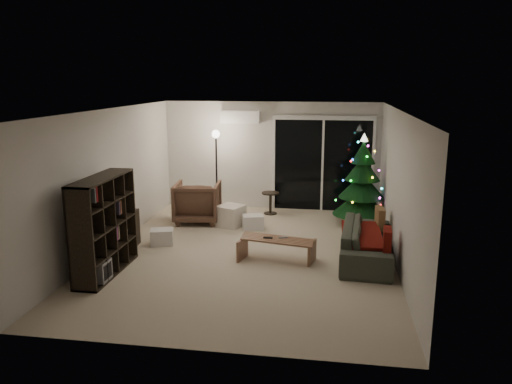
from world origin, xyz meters
TOP-DOWN VIEW (x-y plane):
  - room at (0.46, 1.49)m, footprint 6.50×7.51m
  - bookshelf at (-2.25, -1.21)m, footprint 0.67×1.60m
  - media_cabinet at (-2.25, -0.24)m, footprint 0.48×1.09m
  - stereo at (-2.25, -0.24)m, footprint 0.33×0.40m
  - armchair at (-1.40, 1.83)m, footprint 1.02×1.05m
  - ottoman at (-0.64, 1.63)m, footprint 0.64×0.64m
  - cardboard_box_a at (-1.66, 0.25)m, footprint 0.48×0.41m
  - cardboard_box_b at (-0.14, 1.46)m, footprint 0.49×0.42m
  - side_table at (0.06, 2.70)m, footprint 0.48×0.48m
  - floor_lamp at (-1.15, 2.58)m, footprint 0.30×0.30m
  - sofa at (2.05, 0.03)m, footprint 0.97×2.14m
  - sofa_throw at (1.95, 0.03)m, footprint 0.65×1.50m
  - cushion_a at (2.30, 0.68)m, footprint 0.15×0.41m
  - cushion_b at (2.30, -0.62)m, footprint 0.15×0.41m
  - coffee_table at (0.54, -0.28)m, footprint 1.30×0.69m
  - remote_a at (0.39, -0.28)m, footprint 0.16×0.05m
  - remote_b at (0.64, -0.23)m, footprint 0.15×0.09m
  - christmas_tree at (2.05, 2.17)m, footprint 1.24×1.24m

SIDE VIEW (x-z plane):
  - cardboard_box_a at x=-1.66m, z-range 0.00..0.29m
  - cardboard_box_b at x=-0.14m, z-range 0.00..0.29m
  - coffee_table at x=0.54m, z-range 0.00..0.39m
  - ottoman at x=-0.64m, z-range 0.00..0.43m
  - side_table at x=0.06m, z-range 0.00..0.50m
  - sofa at x=2.05m, z-range 0.00..0.61m
  - media_cabinet at x=-2.25m, z-range 0.00..0.66m
  - remote_a at x=0.39m, z-range 0.39..0.41m
  - remote_b at x=0.64m, z-range 0.39..0.41m
  - armchair at x=-1.40m, z-range 0.00..0.87m
  - sofa_throw at x=1.95m, z-range 0.42..0.47m
  - cushion_a at x=2.30m, z-range 0.35..0.75m
  - cushion_b at x=2.30m, z-range 0.35..0.75m
  - stereo at x=-2.25m, z-range 0.66..0.80m
  - bookshelf at x=-2.25m, z-range 0.00..1.55m
  - floor_lamp at x=-1.15m, z-range 0.00..1.84m
  - christmas_tree at x=2.05m, z-range 0.00..1.92m
  - room at x=0.46m, z-range -0.28..2.32m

